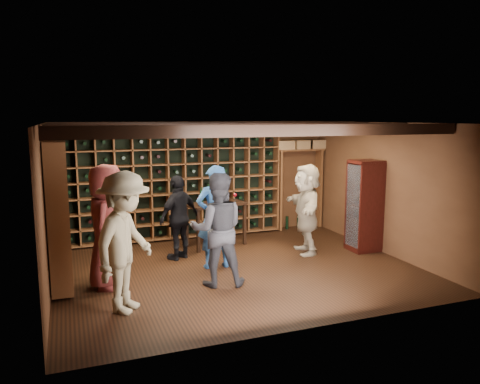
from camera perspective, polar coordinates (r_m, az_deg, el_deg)
name	(u,v)px	position (r m, az deg, el deg)	size (l,w,h in m)	color
ground	(237,268)	(8.22, -0.36, -9.30)	(6.00, 6.00, 0.00)	black
room_shell	(236,128)	(7.85, -0.50, 7.83)	(6.00, 6.00, 6.00)	#57331D
wine_rack_back	(176,186)	(10.00, -7.81, 0.72)	(4.65, 0.30, 2.20)	brown
wine_rack_left	(59,206)	(8.28, -21.19, -1.57)	(0.30, 2.65, 2.20)	brown
crate_shelf	(300,162)	(10.95, 7.32, 3.66)	(1.20, 0.32, 2.07)	brown
display_cabinet	(364,208)	(9.42, 14.90, -1.84)	(0.55, 0.50, 1.75)	black
man_blue_shirt	(215,217)	(8.07, -3.06, -3.05)	(0.65, 0.43, 1.79)	navy
man_grey_suit	(217,230)	(7.24, -2.77, -4.59)	(0.86, 0.67, 1.77)	black
guest_red_floral	(107,227)	(7.40, -15.91, -4.07)	(0.93, 0.61, 1.91)	maroon
guest_woman_black	(179,217)	(8.64, -7.44, -3.09)	(0.91, 0.38, 1.56)	black
guest_khaki	(125,242)	(6.43, -13.82, -5.99)	(1.23, 0.71, 1.90)	gray
guest_beige	(307,209)	(9.04, 8.11, -2.04)	(1.60, 0.51, 1.72)	tan
tasting_table	(216,208)	(9.45, -3.00, -1.96)	(1.28, 0.84, 1.17)	black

